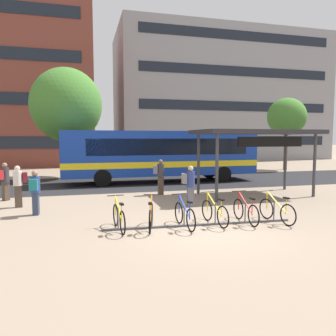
# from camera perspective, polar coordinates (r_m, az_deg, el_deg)

# --- Properties ---
(ground) EXTENTS (200.00, 200.00, 0.00)m
(ground) POSITION_cam_1_polar(r_m,az_deg,el_deg) (10.01, 6.49, -10.89)
(ground) COLOR gray
(bus_lane_asphalt) EXTENTS (80.00, 7.20, 0.01)m
(bus_lane_asphalt) POSITION_cam_1_polar(r_m,az_deg,el_deg) (20.44, -4.61, -2.55)
(bus_lane_asphalt) COLOR #232326
(bus_lane_asphalt) RESTS_ON ground
(city_bus) EXTENTS (12.06, 2.70, 3.20)m
(city_bus) POSITION_cam_1_polar(r_m,az_deg,el_deg) (20.51, -1.38, 2.47)
(city_bus) COLOR #14389E
(city_bus) RESTS_ON ground
(bike_rack) EXTENTS (6.15, 0.41, 0.70)m
(bike_rack) POSITION_cam_1_polar(r_m,az_deg,el_deg) (10.55, 5.56, -9.53)
(bike_rack) COLOR #47474C
(bike_rack) RESTS_ON ground
(parked_bicycle_yellow_0) EXTENTS (0.52, 1.72, 0.99)m
(parked_bicycle_yellow_0) POSITION_cam_1_polar(r_m,az_deg,el_deg) (10.06, -8.57, -8.57)
(parked_bicycle_yellow_0) COLOR black
(parked_bicycle_yellow_0) RESTS_ON ground
(parked_bicycle_orange_1) EXTENTS (0.62, 1.68, 0.99)m
(parked_bicycle_orange_1) POSITION_cam_1_polar(r_m,az_deg,el_deg) (10.09, -2.99, -8.48)
(parked_bicycle_orange_1) COLOR black
(parked_bicycle_orange_1) RESTS_ON ground
(parked_bicycle_blue_2) EXTENTS (0.52, 1.72, 0.99)m
(parked_bicycle_blue_2) POSITION_cam_1_polar(r_m,az_deg,el_deg) (10.25, 2.92, -8.26)
(parked_bicycle_blue_2) COLOR black
(parked_bicycle_blue_2) RESTS_ON ground
(parked_bicycle_yellow_3) EXTENTS (0.52, 1.72, 0.99)m
(parked_bicycle_yellow_3) POSITION_cam_1_polar(r_m,az_deg,el_deg) (10.72, 8.14, -7.71)
(parked_bicycle_yellow_3) COLOR black
(parked_bicycle_yellow_3) RESTS_ON ground
(parked_bicycle_red_4) EXTENTS (0.52, 1.72, 0.99)m
(parked_bicycle_red_4) POSITION_cam_1_polar(r_m,az_deg,el_deg) (11.08, 13.39, -7.37)
(parked_bicycle_red_4) COLOR black
(parked_bicycle_red_4) RESTS_ON ground
(parked_bicycle_yellow_5) EXTENTS (0.52, 1.71, 0.99)m
(parked_bicycle_yellow_5) POSITION_cam_1_polar(r_m,az_deg,el_deg) (11.44, 18.46, -7.10)
(parked_bicycle_yellow_5) COLOR black
(parked_bicycle_yellow_5) RESTS_ON ground
(transit_shelter) EXTENTS (5.80, 3.12, 3.16)m
(transit_shelter) POSITION_cam_1_polar(r_m,az_deg,el_deg) (16.28, 15.12, 5.70)
(transit_shelter) COLOR #38383D
(transit_shelter) RESTS_ON ground
(commuter_red_pack_0) EXTENTS (0.57, 0.60, 1.69)m
(commuter_red_pack_0) POSITION_cam_1_polar(r_m,az_deg,el_deg) (16.15, -26.63, -1.73)
(commuter_red_pack_0) COLOR #47382D
(commuter_red_pack_0) RESTS_ON ground
(commuter_maroon_pack_1) EXTENTS (0.58, 0.44, 1.68)m
(commuter_maroon_pack_1) POSITION_cam_1_polar(r_m,az_deg,el_deg) (14.36, -24.60, -2.45)
(commuter_maroon_pack_1) COLOR #47382D
(commuter_maroon_pack_1) RESTS_ON ground
(commuter_grey_pack_2) EXTENTS (0.55, 0.37, 1.67)m
(commuter_grey_pack_2) POSITION_cam_1_polar(r_m,az_deg,el_deg) (13.18, 3.80, -2.69)
(commuter_grey_pack_2) COLOR #565660
(commuter_grey_pack_2) RESTS_ON ground
(commuter_teal_pack_3) EXTENTS (0.37, 0.54, 1.62)m
(commuter_teal_pack_3) POSITION_cam_1_polar(r_m,az_deg,el_deg) (12.67, -22.19, -3.50)
(commuter_teal_pack_3) COLOR #2D3851
(commuter_teal_pack_3) RESTS_ON ground
(commuter_grey_pack_4) EXTENTS (0.53, 0.35, 1.74)m
(commuter_grey_pack_4) POSITION_cam_1_polar(r_m,az_deg,el_deg) (15.96, -1.42, -1.12)
(commuter_grey_pack_4) COLOR #47382D
(commuter_grey_pack_4) RESTS_ON ground
(street_tree_0) EXTENTS (4.84, 4.84, 7.56)m
(street_tree_0) POSITION_cam_1_polar(r_m,az_deg,el_deg) (23.91, -17.33, 10.45)
(street_tree_0) COLOR brown
(street_tree_0) RESTS_ON ground
(street_tree_1) EXTENTS (3.30, 3.30, 6.21)m
(street_tree_1) POSITION_cam_1_polar(r_m,az_deg,el_deg) (30.33, 20.01, 8.37)
(street_tree_1) COLOR brown
(street_tree_1) RESTS_ON ground
(building_left_wing) EXTENTS (17.93, 10.94, 15.67)m
(building_left_wing) POSITION_cam_1_polar(r_m,az_deg,el_deg) (38.46, -26.84, 12.27)
(building_left_wing) COLOR brown
(building_left_wing) RESTS_ON ground
(building_right_wing) EXTENTS (27.03, 12.68, 16.26)m
(building_right_wing) POSITION_cam_1_polar(r_m,az_deg,el_deg) (46.07, 8.59, 11.90)
(building_right_wing) COLOR gray
(building_right_wing) RESTS_ON ground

